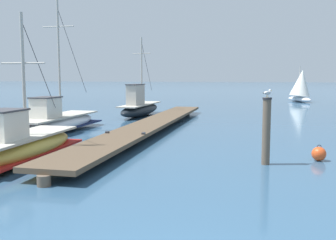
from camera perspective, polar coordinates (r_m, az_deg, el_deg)
name	(u,v)px	position (r m, az deg, el deg)	size (l,w,h in m)	color
floating_dock	(152,124)	(20.36, -2.38, -0.55)	(2.16, 21.70, 0.53)	brown
fishing_boat_0	(56,122)	(20.69, -16.14, -0.22)	(1.96, 6.96, 6.70)	silver
fishing_boat_1	(140,107)	(27.91, -4.21, 1.97)	(1.58, 6.96, 5.65)	black
fishing_boat_2	(20,145)	(14.03, -21.00, -3.45)	(2.09, 6.07, 4.99)	gold
mooring_piling	(266,130)	(12.80, 14.30, -1.46)	(0.30, 0.30, 2.17)	brown
perched_seagull	(267,93)	(12.69, 14.44, 3.90)	(0.29, 0.32, 0.26)	gold
mooring_buoy	(319,154)	(14.05, 21.36, -4.66)	(0.48, 0.48, 0.55)	#E04C1E
distant_sailboat	(301,86)	(45.65, 19.00, 4.80)	(3.21, 4.47, 3.99)	silver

